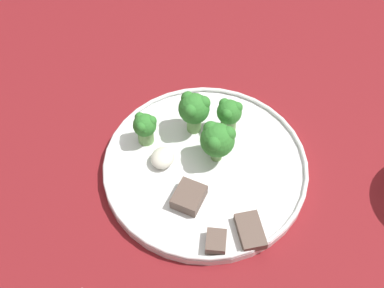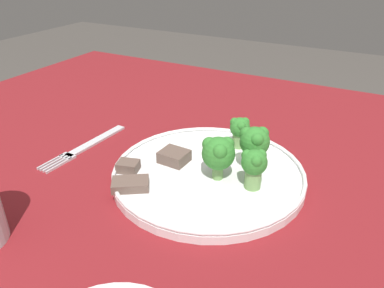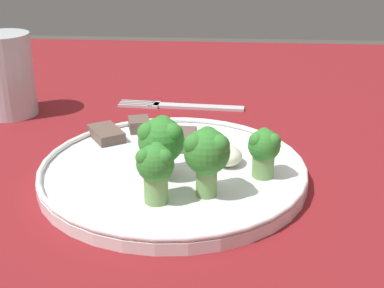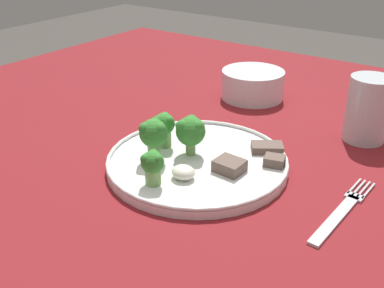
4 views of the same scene
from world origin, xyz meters
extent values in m
cube|color=maroon|center=(0.00, 0.00, 0.70)|extent=(1.37, 1.19, 0.03)
cylinder|color=white|center=(0.03, -0.10, 0.72)|extent=(0.28, 0.28, 0.01)
torus|color=white|center=(0.03, -0.10, 0.73)|extent=(0.28, 0.28, 0.01)
cube|color=silver|center=(0.25, -0.11, 0.71)|extent=(0.02, 0.13, 0.00)
cube|color=silver|center=(0.26, -0.04, 0.71)|extent=(0.02, 0.02, 0.00)
cube|color=silver|center=(0.27, -0.02, 0.71)|extent=(0.01, 0.05, 0.00)
cube|color=silver|center=(0.26, -0.02, 0.71)|extent=(0.01, 0.05, 0.00)
cube|color=silver|center=(0.26, -0.02, 0.71)|extent=(0.01, 0.05, 0.00)
cube|color=silver|center=(0.25, -0.02, 0.71)|extent=(0.01, 0.05, 0.00)
cylinder|color=silver|center=(0.21, 0.15, 0.77)|extent=(0.07, 0.07, 0.11)
cylinder|color=silver|center=(0.21, 0.15, 0.75)|extent=(0.06, 0.06, 0.06)
cylinder|color=#709E56|center=(-0.04, -0.09, 0.74)|extent=(0.02, 0.02, 0.03)
sphere|color=#337F2D|center=(-0.04, -0.09, 0.76)|extent=(0.03, 0.03, 0.03)
sphere|color=#337F2D|center=(-0.03, -0.09, 0.77)|extent=(0.02, 0.02, 0.02)
sphere|color=#337F2D|center=(-0.04, -0.08, 0.77)|extent=(0.02, 0.02, 0.02)
sphere|color=#337F2D|center=(-0.04, -0.10, 0.77)|extent=(0.02, 0.02, 0.02)
cylinder|color=#709E56|center=(0.02, -0.19, 0.74)|extent=(0.02, 0.02, 0.02)
sphere|color=#337F2D|center=(0.02, -0.19, 0.76)|extent=(0.03, 0.03, 0.03)
sphere|color=#337F2D|center=(0.03, -0.19, 0.77)|extent=(0.01, 0.01, 0.01)
sphere|color=#337F2D|center=(0.02, -0.18, 0.77)|extent=(0.01, 0.01, 0.01)
sphere|color=#337F2D|center=(0.02, -0.20, 0.77)|extent=(0.01, 0.01, 0.01)
cylinder|color=#709E56|center=(0.01, -0.09, 0.74)|extent=(0.02, 0.02, 0.02)
sphere|color=#337F2D|center=(0.01, -0.09, 0.76)|extent=(0.05, 0.05, 0.05)
sphere|color=#337F2D|center=(0.03, -0.09, 0.77)|extent=(0.02, 0.02, 0.02)
sphere|color=#337F2D|center=(0.01, -0.08, 0.77)|extent=(0.02, 0.02, 0.02)
sphere|color=#337F2D|center=(0.01, -0.10, 0.77)|extent=(0.02, 0.02, 0.02)
cylinder|color=#709E56|center=(-0.02, -0.14, 0.74)|extent=(0.02, 0.02, 0.03)
sphere|color=#337F2D|center=(-0.02, -0.14, 0.77)|extent=(0.04, 0.04, 0.04)
sphere|color=#337F2D|center=(-0.01, -0.14, 0.78)|extent=(0.02, 0.02, 0.02)
sphere|color=#337F2D|center=(-0.03, -0.12, 0.78)|extent=(0.02, 0.02, 0.02)
sphere|color=#337F2D|center=(-0.03, -0.15, 0.78)|extent=(0.02, 0.02, 0.02)
cube|color=brown|center=(0.11, -0.01, 0.73)|extent=(0.06, 0.05, 0.01)
cube|color=brown|center=(0.09, -0.10, 0.73)|extent=(0.04, 0.04, 0.02)
cube|color=brown|center=(0.14, -0.04, 0.73)|extent=(0.04, 0.03, 0.01)
ellipsoid|color=silver|center=(0.05, -0.15, 0.73)|extent=(0.04, 0.03, 0.02)
camera|label=1|loc=(0.41, 0.03, 1.33)|focal=50.00mm
camera|label=2|loc=(-0.17, 0.32, 1.02)|focal=35.00mm
camera|label=3|loc=(-0.47, -0.16, 0.97)|focal=50.00mm
camera|label=4|loc=(0.38, -0.60, 1.06)|focal=42.00mm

